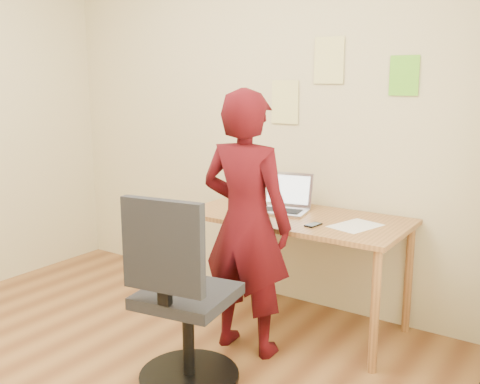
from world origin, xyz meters
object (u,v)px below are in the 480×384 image
Objects in this scene: phone at (313,225)px; person at (246,224)px; desk at (296,229)px; laptop at (284,203)px; office_chair at (181,307)px.

phone is 0.41m from person.
laptop is (-0.13, 0.07, 0.14)m from desk.
office_chair reaches higher than phone.
phone is 0.94m from office_chair.
laptop is 0.41m from phone.
phone is 0.08× the size of person.
phone is at bearing -45.94° from laptop.
person reaches higher than desk.
desk is at bearing 149.11° from phone.
office_chair is at bearing -101.26° from laptop.
office_chair is (-0.14, -0.99, -0.21)m from desk.
phone is (0.33, -0.23, -0.05)m from laptop.
person reaches higher than office_chair.
laptop is 0.25× the size of person.
laptop is at bearing 80.83° from office_chair.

